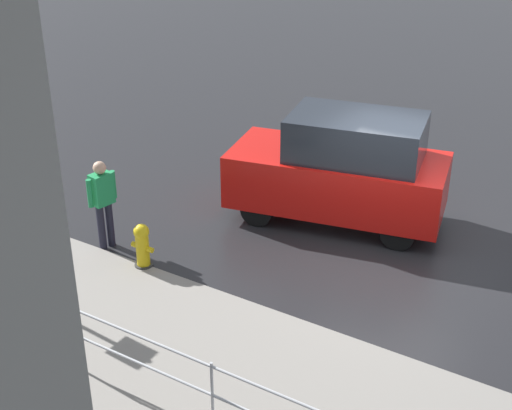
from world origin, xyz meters
TOP-DOWN VIEW (x-y plane):
  - ground_plane at (0.00, 0.00)m, footprint 60.00×60.00m
  - kerb_strip at (0.00, 4.20)m, footprint 24.00×3.20m
  - moving_hatchback at (1.29, -0.62)m, footprint 4.17×2.47m
  - fire_hydrant at (3.30, 2.63)m, footprint 0.42×0.31m
  - pedestrian at (4.27, 2.45)m, footprint 0.30×0.56m

SIDE VIEW (x-z plane):
  - ground_plane at x=0.00m, z-range 0.00..0.00m
  - kerb_strip at x=0.00m, z-range 0.00..0.04m
  - fire_hydrant at x=3.30m, z-range 0.00..0.80m
  - pedestrian at x=4.27m, z-range 0.15..1.77m
  - moving_hatchback at x=1.29m, z-range 0.00..2.06m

